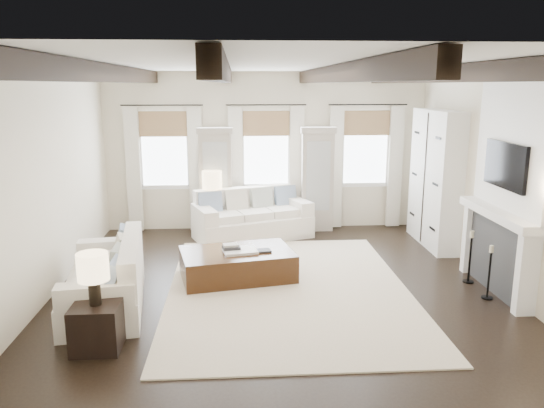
{
  "coord_description": "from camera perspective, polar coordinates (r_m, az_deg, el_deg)",
  "views": [
    {
      "loc": [
        -0.58,
        -7.05,
        2.94
      ],
      "look_at": [
        -0.06,
        0.87,
        1.15
      ],
      "focal_mm": 35.0,
      "sensor_mm": 36.0,
      "label": 1
    }
  ],
  "objects": [
    {
      "name": "ground",
      "position": [
        7.66,
        0.92,
        -9.87
      ],
      "size": [
        7.5,
        7.5,
        0.0
      ],
      "primitive_type": "plane",
      "color": "black",
      "rests_on": "ground"
    },
    {
      "name": "room_shell",
      "position": [
        8.12,
        5.74,
        5.21
      ],
      "size": [
        6.54,
        7.54,
        3.22
      ],
      "color": "#F5EACF",
      "rests_on": "ground"
    },
    {
      "name": "area_rug",
      "position": [
        7.9,
        1.76,
        -9.08
      ],
      "size": [
        3.48,
        4.75,
        0.02
      ],
      "primitive_type": "cube",
      "color": "beige",
      "rests_on": "ground"
    },
    {
      "name": "sofa_back",
      "position": [
        10.41,
        -2.21,
        -1.53
      ],
      "size": [
        2.42,
        1.69,
        0.95
      ],
      "color": "white",
      "rests_on": "ground"
    },
    {
      "name": "sofa_left",
      "position": [
        7.55,
        -17.08,
        -7.83
      ],
      "size": [
        1.25,
        2.24,
        0.91
      ],
      "color": "white",
      "rests_on": "ground"
    },
    {
      "name": "ottoman",
      "position": [
        8.27,
        -3.77,
        -6.53
      ],
      "size": [
        1.86,
        1.36,
        0.44
      ],
      "primitive_type": "cube",
      "rotation": [
        0.0,
        0.0,
        0.2
      ],
      "color": "black",
      "rests_on": "ground"
    },
    {
      "name": "tray",
      "position": [
        8.14,
        -3.45,
        -5.05
      ],
      "size": [
        0.57,
        0.47,
        0.04
      ],
      "primitive_type": "cube",
      "rotation": [
        0.0,
        0.0,
        0.2
      ],
      "color": "white",
      "rests_on": "ottoman"
    },
    {
      "name": "book_lower",
      "position": [
        8.17,
        -4.4,
        -4.69
      ],
      "size": [
        0.29,
        0.25,
        0.04
      ],
      "primitive_type": "cube",
      "rotation": [
        0.0,
        0.0,
        0.2
      ],
      "color": "#262628",
      "rests_on": "tray"
    },
    {
      "name": "book_upper",
      "position": [
        8.19,
        -4.49,
        -4.41
      ],
      "size": [
        0.25,
        0.21,
        0.03
      ],
      "primitive_type": "cube",
      "rotation": [
        0.0,
        0.0,
        0.2
      ],
      "color": "beige",
      "rests_on": "book_lower"
    },
    {
      "name": "book_loose",
      "position": [
        8.14,
        -1.0,
        -5.05
      ],
      "size": [
        0.27,
        0.22,
        0.03
      ],
      "primitive_type": "cube",
      "rotation": [
        0.0,
        0.0,
        0.2
      ],
      "color": "#262628",
      "rests_on": "ottoman"
    },
    {
      "name": "side_table_front",
      "position": [
        6.47,
        -18.27,
        -12.39
      ],
      "size": [
        0.53,
        0.53,
        0.53
      ],
      "primitive_type": "cube",
      "color": "black",
      "rests_on": "ground"
    },
    {
      "name": "lamp_front",
      "position": [
        6.22,
        -18.7,
        -6.73
      ],
      "size": [
        0.35,
        0.35,
        0.6
      ],
      "color": "black",
      "rests_on": "side_table_front"
    },
    {
      "name": "side_table_back",
      "position": [
        10.59,
        -6.36,
        -1.69
      ],
      "size": [
        0.43,
        0.43,
        0.64
      ],
      "primitive_type": "cube",
      "color": "black",
      "rests_on": "ground"
    },
    {
      "name": "lamp_back",
      "position": [
        10.43,
        -6.47,
        2.41
      ],
      "size": [
        0.38,
        0.38,
        0.66
      ],
      "color": "black",
      "rests_on": "side_table_back"
    },
    {
      "name": "candlestick_near",
      "position": [
        8.06,
        22.3,
        -7.25
      ],
      "size": [
        0.16,
        0.16,
        0.78
      ],
      "color": "black",
      "rests_on": "ground"
    },
    {
      "name": "candlestick_far",
      "position": [
        8.59,
        20.5,
        -5.78
      ],
      "size": [
        0.16,
        0.16,
        0.81
      ],
      "color": "black",
      "rests_on": "ground"
    }
  ]
}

